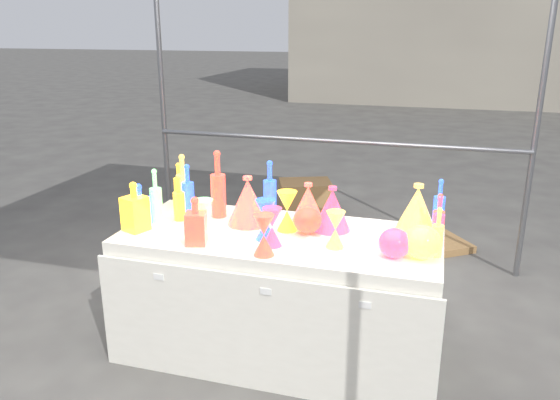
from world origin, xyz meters
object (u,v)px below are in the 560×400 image
(hourglass_0, at_px, (264,235))
(lampshade_0, at_px, (248,200))
(cardboard_box_closed, at_px, (305,199))
(bottle_0, at_px, (179,183))
(display_table, at_px, (280,294))
(decanter_0, at_px, (135,206))

(hourglass_0, bearing_deg, lampshade_0, 119.05)
(cardboard_box_closed, relative_size, bottle_0, 1.86)
(display_table, height_order, bottle_0, bottle_0)
(display_table, bearing_deg, lampshade_0, 153.21)
(bottle_0, bearing_deg, display_table, -24.27)
(hourglass_0, height_order, lampshade_0, lampshade_0)
(bottle_0, xyz_separation_m, decanter_0, (-0.02, -0.53, 0.01))
(cardboard_box_closed, height_order, hourglass_0, hourglass_0)
(cardboard_box_closed, bearing_deg, display_table, -100.85)
(bottle_0, distance_m, hourglass_0, 1.05)
(cardboard_box_closed, xyz_separation_m, lampshade_0, (0.21, -2.30, 0.71))
(hourglass_0, xyz_separation_m, lampshade_0, (-0.24, 0.42, 0.04))
(cardboard_box_closed, distance_m, bottle_0, 2.20)
(hourglass_0, bearing_deg, decanter_0, 170.55)
(cardboard_box_closed, xyz_separation_m, decanter_0, (-0.38, -2.59, 0.71))
(cardboard_box_closed, xyz_separation_m, hourglass_0, (0.44, -2.72, 0.67))
(cardboard_box_closed, bearing_deg, bottle_0, -121.06)
(decanter_0, xyz_separation_m, lampshade_0, (0.58, 0.29, 0.00))
(display_table, distance_m, cardboard_box_closed, 2.46)
(bottle_0, height_order, lampshade_0, lampshade_0)
(bottle_0, bearing_deg, cardboard_box_closed, 79.98)
(decanter_0, distance_m, lampshade_0, 0.65)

